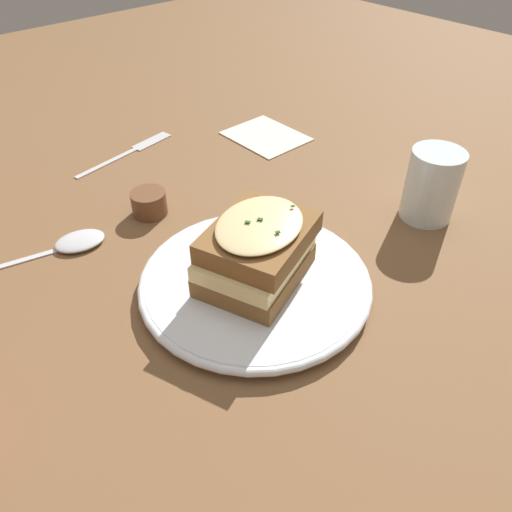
% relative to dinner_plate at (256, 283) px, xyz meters
% --- Properties ---
extents(ground_plane, '(2.40, 2.40, 0.00)m').
position_rel_dinner_plate_xyz_m(ground_plane, '(0.00, 0.03, -0.01)').
color(ground_plane, brown).
extents(dinner_plate, '(0.27, 0.27, 0.02)m').
position_rel_dinner_plate_xyz_m(dinner_plate, '(0.00, 0.00, 0.00)').
color(dinner_plate, white).
rests_on(dinner_plate, ground_plane).
extents(sandwich, '(0.14, 0.16, 0.08)m').
position_rel_dinner_plate_xyz_m(sandwich, '(-0.00, -0.00, 0.05)').
color(sandwich, brown).
rests_on(sandwich, dinner_plate).
extents(water_glass, '(0.07, 0.07, 0.10)m').
position_rel_dinner_plate_xyz_m(water_glass, '(-0.05, -0.27, 0.04)').
color(water_glass, silver).
rests_on(water_glass, ground_plane).
extents(fork, '(0.05, 0.19, 0.00)m').
position_rel_dinner_plate_xyz_m(fork, '(0.39, -0.08, -0.01)').
color(fork, silver).
rests_on(fork, ground_plane).
extents(spoon, '(0.07, 0.18, 0.01)m').
position_rel_dinner_plate_xyz_m(spoon, '(0.22, 0.12, -0.01)').
color(spoon, silver).
rests_on(spoon, ground_plane).
extents(napkin, '(0.13, 0.11, 0.00)m').
position_rel_dinner_plate_xyz_m(napkin, '(0.28, -0.27, -0.01)').
color(napkin, silver).
rests_on(napkin, ground_plane).
extents(condiment_pot, '(0.05, 0.05, 0.03)m').
position_rel_dinner_plate_xyz_m(condiment_pot, '(0.21, 0.01, 0.01)').
color(condiment_pot, brown).
rests_on(condiment_pot, ground_plane).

